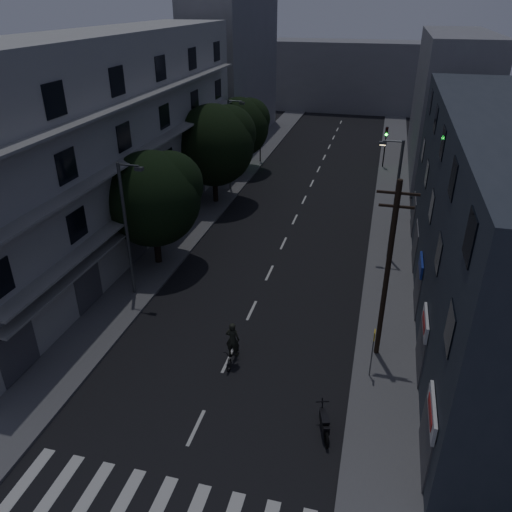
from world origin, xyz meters
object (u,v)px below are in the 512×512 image
at_px(utility_pole, 388,269).
at_px(motorcycle, 324,424).
at_px(bus_stop_sign, 373,345).
at_px(cyclist, 233,350).

relative_size(utility_pole, motorcycle, 4.74).
relative_size(bus_stop_sign, motorcycle, 1.33).
bearing_deg(cyclist, bus_stop_sign, 5.69).
distance_m(motorcycle, cyclist, 5.90).
distance_m(bus_stop_sign, motorcycle, 4.43).
bearing_deg(bus_stop_sign, motorcycle, -112.70).
bearing_deg(motorcycle, cyclist, 129.22).
distance_m(utility_pole, cyclist, 8.23).
height_order(utility_pole, motorcycle, utility_pole).
bearing_deg(cyclist, utility_pole, 20.20).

